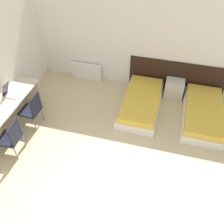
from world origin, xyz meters
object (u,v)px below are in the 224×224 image
(bed_near_door, at_px, (203,113))
(laptop, at_px, (10,93))
(bed_near_window, at_px, (141,103))
(chair_near_notebook, at_px, (11,137))
(chair_near_laptop, at_px, (32,109))
(nightstand, at_px, (174,88))

(bed_near_door, xyz_separation_m, laptop, (-4.40, -1.17, 0.62))
(bed_near_window, bearing_deg, chair_near_notebook, -137.85)
(chair_near_laptop, bearing_deg, laptop, 173.71)
(chair_near_laptop, bearing_deg, bed_near_door, 19.76)
(nightstand, xyz_separation_m, chair_near_laptop, (-3.11, -2.00, 0.26))
(nightstand, relative_size, chair_near_notebook, 0.55)
(laptop, bearing_deg, nightstand, 27.73)
(nightstand, bearing_deg, chair_near_notebook, -137.25)
(chair_near_notebook, height_order, laptop, laptop)
(nightstand, bearing_deg, bed_near_door, -44.51)
(nightstand, distance_m, chair_near_laptop, 3.70)
(bed_near_door, bearing_deg, chair_near_notebook, -151.27)
(bed_near_door, relative_size, chair_near_notebook, 2.13)
(bed_near_window, height_order, bed_near_door, same)
(bed_near_door, xyz_separation_m, nightstand, (-0.76, 0.75, 0.06))
(bed_near_door, relative_size, nightstand, 3.86)
(nightstand, bearing_deg, laptop, -152.14)
(bed_near_window, relative_size, chair_near_laptop, 2.13)
(bed_near_door, bearing_deg, bed_near_window, 180.00)
(bed_near_door, distance_m, laptop, 4.60)
(bed_near_window, relative_size, chair_near_notebook, 2.13)
(chair_near_notebook, xyz_separation_m, laptop, (-0.53, 0.95, 0.30))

